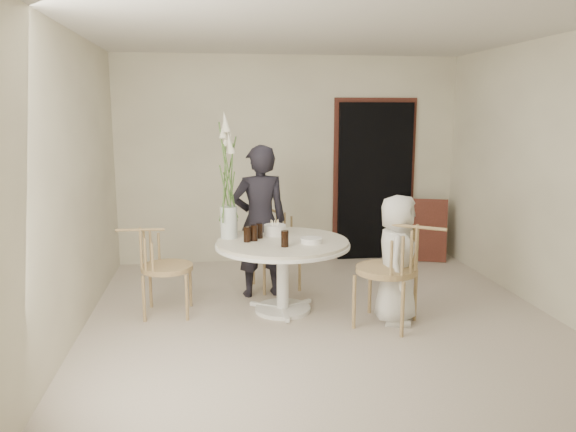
{
  "coord_description": "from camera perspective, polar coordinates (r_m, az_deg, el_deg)",
  "views": [
    {
      "loc": [
        -1.03,
        -5.1,
        1.98
      ],
      "look_at": [
        -0.29,
        0.3,
        0.96
      ],
      "focal_mm": 35.0,
      "sensor_mm": 36.0,
      "label": 1
    }
  ],
  "objects": [
    {
      "name": "table",
      "position": [
        5.56,
        -0.55,
        -3.63
      ],
      "size": [
        1.33,
        1.33,
        0.73
      ],
      "color": "white",
      "rests_on": "ground"
    },
    {
      "name": "cola_tumbler_a",
      "position": [
        5.47,
        -4.17,
        -1.87
      ],
      "size": [
        0.09,
        0.09,
        0.15
      ],
      "primitive_type": "cylinder",
      "rotation": [
        0.0,
        0.0,
        -0.43
      ],
      "color": "black",
      "rests_on": "table"
    },
    {
      "name": "chair_right",
      "position": [
        5.25,
        11.43,
        -4.46
      ],
      "size": [
        0.75,
        0.74,
        0.99
      ],
      "rotation": [
        0.0,
        0.0,
        -2.17
      ],
      "color": "tan",
      "rests_on": "ground"
    },
    {
      "name": "cola_tumbler_d",
      "position": [
        5.63,
        -2.93,
        -1.5
      ],
      "size": [
        0.07,
        0.07,
        0.15
      ],
      "primitive_type": "cylinder",
      "rotation": [
        0.0,
        0.0,
        -0.03
      ],
      "color": "black",
      "rests_on": "table"
    },
    {
      "name": "cola_tumbler_b",
      "position": [
        5.26,
        -0.33,
        -2.32
      ],
      "size": [
        0.09,
        0.09,
        0.15
      ],
      "primitive_type": "cylinder",
      "rotation": [
        0.0,
        0.0,
        0.25
      ],
      "color": "black",
      "rests_on": "table"
    },
    {
      "name": "chair_left",
      "position": [
        5.64,
        -13.47,
        -4.23
      ],
      "size": [
        0.55,
        0.51,
        0.88
      ],
      "rotation": [
        0.0,
        0.0,
        1.52
      ],
      "color": "tan",
      "rests_on": "ground"
    },
    {
      "name": "plate_stack",
      "position": [
        5.42,
        2.36,
        -2.5
      ],
      "size": [
        0.26,
        0.26,
        0.05
      ],
      "primitive_type": "cylinder",
      "rotation": [
        0.0,
        0.0,
        0.28
      ],
      "color": "white",
      "rests_on": "table"
    },
    {
      "name": "flower_vase",
      "position": [
        5.58,
        -6.1,
        3.02
      ],
      "size": [
        0.17,
        0.17,
        1.26
      ],
      "rotation": [
        0.0,
        0.0,
        0.09
      ],
      "color": "silver",
      "rests_on": "table"
    },
    {
      "name": "room_shell",
      "position": [
        5.21,
        3.62,
        6.58
      ],
      "size": [
        4.5,
        4.5,
        4.5
      ],
      "color": "silver",
      "rests_on": "ground"
    },
    {
      "name": "girl",
      "position": [
        6.02,
        -2.89,
        -0.56
      ],
      "size": [
        0.65,
        0.47,
        1.64
      ],
      "primitive_type": "imported",
      "rotation": [
        0.0,
        0.0,
        3.27
      ],
      "color": "black",
      "rests_on": "ground"
    },
    {
      "name": "picture_frame",
      "position": [
        7.74,
        13.54,
        -1.4
      ],
      "size": [
        0.66,
        0.38,
        0.83
      ],
      "primitive_type": "cube",
      "rotation": [
        -0.17,
        0.0,
        -0.33
      ],
      "color": "maroon",
      "rests_on": "ground"
    },
    {
      "name": "chair_far",
      "position": [
        6.43,
        -1.59,
        -2.0
      ],
      "size": [
        0.56,
        0.6,
        0.9
      ],
      "rotation": [
        0.0,
        0.0,
        0.21
      ],
      "color": "tan",
      "rests_on": "ground"
    },
    {
      "name": "boy",
      "position": [
        5.38,
        10.99,
        -4.36
      ],
      "size": [
        0.58,
        0.7,
        1.23
      ],
      "primitive_type": "imported",
      "rotation": [
        0.0,
        0.0,
        1.21
      ],
      "color": "silver",
      "rests_on": "ground"
    },
    {
      "name": "door_trim",
      "position": [
        7.7,
        8.72,
        3.95
      ],
      "size": [
        1.12,
        0.03,
        2.22
      ],
      "primitive_type": "cube",
      "color": "maroon",
      "rests_on": "ground"
    },
    {
      "name": "ground",
      "position": [
        5.57,
        3.43,
        -10.3
      ],
      "size": [
        4.5,
        4.5,
        0.0
      ],
      "primitive_type": "plane",
      "color": "beige",
      "rests_on": "ground"
    },
    {
      "name": "birthday_cake",
      "position": [
        5.76,
        -1.34,
        -1.42
      ],
      "size": [
        0.23,
        0.23,
        0.16
      ],
      "rotation": [
        0.0,
        0.0,
        -0.04
      ],
      "color": "silver",
      "rests_on": "table"
    },
    {
      "name": "doorway",
      "position": [
        7.66,
        8.79,
        3.47
      ],
      "size": [
        1.0,
        0.1,
        2.1
      ],
      "primitive_type": "cube",
      "color": "black",
      "rests_on": "ground"
    },
    {
      "name": "cola_tumbler_c",
      "position": [
        5.51,
        -3.48,
        -1.72
      ],
      "size": [
        0.09,
        0.09,
        0.16
      ],
      "primitive_type": "cylinder",
      "rotation": [
        0.0,
        0.0,
        -0.33
      ],
      "color": "black",
      "rests_on": "table"
    }
  ]
}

